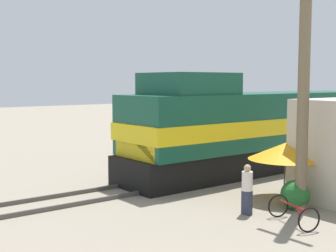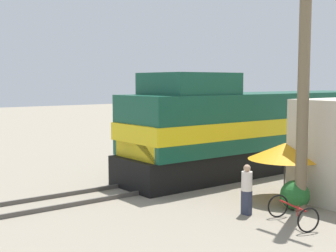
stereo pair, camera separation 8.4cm
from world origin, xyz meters
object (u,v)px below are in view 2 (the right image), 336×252
at_px(person_bystander, 247,188).
at_px(bicycle, 292,212).
at_px(vendor_umbrella, 285,151).
at_px(locomotive, 256,128).
at_px(utility_pole, 304,78).

relative_size(person_bystander, bicycle, 0.92).
bearing_deg(vendor_umbrella, locomotive, 142.56).
bearing_deg(locomotive, utility_pole, -36.32).
distance_m(locomotive, utility_pole, 7.38).
bearing_deg(utility_pole, vendor_umbrella, 147.69).
relative_size(utility_pole, vendor_umbrella, 3.23).
xyz_separation_m(vendor_umbrella, person_bystander, (0.52, -2.49, -0.86)).
distance_m(vendor_umbrella, person_bystander, 2.69).
distance_m(locomotive, person_bystander, 7.68).
relative_size(locomotive, person_bystander, 9.46).
height_order(person_bystander, bicycle, person_bystander).
bearing_deg(bicycle, vendor_umbrella, 61.59).
height_order(locomotive, utility_pole, utility_pole).
xyz_separation_m(locomotive, utility_pole, (5.66, -4.16, 2.28)).
height_order(locomotive, vendor_umbrella, locomotive).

